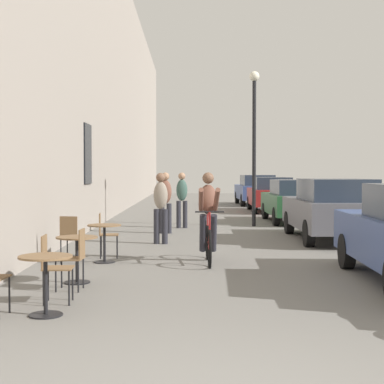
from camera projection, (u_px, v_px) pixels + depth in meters
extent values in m
cube|color=gray|center=(86.00, 55.00, 17.99)|extent=(0.50, 68.00, 10.58)
cube|color=black|center=(88.00, 154.00, 16.72)|extent=(0.04, 1.10, 1.70)
cylinder|color=black|center=(46.00, 315.00, 7.03)|extent=(0.40, 0.40, 0.02)
cylinder|color=black|center=(46.00, 286.00, 7.02)|extent=(0.05, 0.05, 0.67)
cylinder|color=brown|center=(45.00, 257.00, 7.01)|extent=(0.64, 0.64, 0.02)
cylinder|color=black|center=(9.00, 294.00, 7.17)|extent=(0.02, 0.02, 0.45)
cylinder|color=black|center=(73.00, 283.00, 7.88)|extent=(0.02, 0.02, 0.45)
cylinder|color=black|center=(69.00, 288.00, 7.56)|extent=(0.02, 0.02, 0.45)
cylinder|color=black|center=(48.00, 284.00, 7.86)|extent=(0.02, 0.02, 0.45)
cylinder|color=black|center=(44.00, 289.00, 7.54)|extent=(0.02, 0.02, 0.45)
cube|color=brown|center=(58.00, 268.00, 7.70)|extent=(0.40, 0.40, 0.02)
cube|color=brown|center=(44.00, 251.00, 7.68)|extent=(0.04, 0.34, 0.42)
cylinder|color=black|center=(77.00, 282.00, 9.11)|extent=(0.40, 0.40, 0.02)
cylinder|color=black|center=(77.00, 260.00, 9.10)|extent=(0.05, 0.05, 0.67)
cylinder|color=brown|center=(77.00, 237.00, 9.09)|extent=(0.64, 0.64, 0.02)
cylinder|color=black|center=(56.00, 277.00, 8.40)|extent=(0.02, 0.02, 0.45)
cylinder|color=black|center=(62.00, 273.00, 8.72)|extent=(0.02, 0.02, 0.45)
cylinder|color=black|center=(78.00, 277.00, 8.38)|extent=(0.02, 0.02, 0.45)
cylinder|color=black|center=(83.00, 273.00, 8.71)|extent=(0.02, 0.02, 0.45)
cube|color=brown|center=(70.00, 259.00, 8.54)|extent=(0.40, 0.40, 0.02)
cube|color=brown|center=(82.00, 244.00, 8.53)|extent=(0.03, 0.34, 0.42)
cylinder|color=black|center=(105.00, 262.00, 11.19)|extent=(0.40, 0.40, 0.02)
cylinder|color=black|center=(104.00, 244.00, 11.18)|extent=(0.05, 0.05, 0.67)
cylinder|color=brown|center=(104.00, 225.00, 11.17)|extent=(0.64, 0.64, 0.02)
cylinder|color=black|center=(117.00, 245.00, 12.00)|extent=(0.02, 0.02, 0.45)
cylinder|color=black|center=(117.00, 247.00, 11.68)|extent=(0.02, 0.02, 0.45)
cylinder|color=black|center=(101.00, 245.00, 11.96)|extent=(0.02, 0.02, 0.45)
cylinder|color=black|center=(101.00, 248.00, 11.64)|extent=(0.02, 0.02, 0.45)
cube|color=brown|center=(109.00, 235.00, 11.81)|extent=(0.42, 0.42, 0.02)
cube|color=brown|center=(100.00, 224.00, 11.79)|extent=(0.06, 0.34, 0.42)
cylinder|color=black|center=(67.00, 249.00, 11.37)|extent=(0.02, 0.02, 0.45)
cylinder|color=black|center=(83.00, 250.00, 11.31)|extent=(0.02, 0.02, 0.45)
cylinder|color=black|center=(61.00, 252.00, 11.05)|extent=(0.02, 0.02, 0.45)
cylinder|color=black|center=(77.00, 252.00, 11.00)|extent=(0.02, 0.02, 0.45)
cube|color=brown|center=(72.00, 238.00, 11.17)|extent=(0.44, 0.44, 0.02)
cube|color=brown|center=(69.00, 228.00, 10.99)|extent=(0.34, 0.08, 0.42)
torus|color=black|center=(210.00, 249.00, 10.57)|extent=(0.05, 0.71, 0.71)
torus|color=black|center=(207.00, 242.00, 11.62)|extent=(0.05, 0.71, 0.71)
cylinder|color=maroon|center=(208.00, 228.00, 11.52)|extent=(0.04, 0.21, 0.58)
cylinder|color=maroon|center=(209.00, 213.00, 11.01)|extent=(0.04, 0.82, 0.14)
cylinder|color=maroon|center=(210.00, 231.00, 10.58)|extent=(0.04, 0.09, 0.67)
cylinder|color=maroon|center=(208.00, 243.00, 11.12)|extent=(0.04, 1.00, 0.12)
cylinder|color=black|center=(210.00, 212.00, 10.60)|extent=(0.52, 0.03, 0.03)
ellipsoid|color=black|center=(208.00, 213.00, 11.42)|extent=(0.12, 0.24, 0.06)
ellipsoid|color=brown|center=(208.00, 199.00, 11.33)|extent=(0.34, 0.35, 0.59)
sphere|color=brown|center=(208.00, 178.00, 11.28)|extent=(0.22, 0.22, 0.22)
cylinder|color=#26262D|center=(213.00, 233.00, 11.28)|extent=(0.13, 0.40, 0.75)
cylinder|color=#26262D|center=(203.00, 233.00, 11.27)|extent=(0.13, 0.40, 0.75)
cylinder|color=brown|center=(216.00, 200.00, 10.94)|extent=(0.11, 0.75, 0.48)
cylinder|color=brown|center=(201.00, 200.00, 10.94)|extent=(0.10, 0.75, 0.48)
cylinder|color=#26262D|center=(165.00, 227.00, 14.08)|extent=(0.14, 0.14, 0.83)
cylinder|color=#26262D|center=(157.00, 226.00, 14.10)|extent=(0.14, 0.14, 0.83)
ellipsoid|color=gray|center=(161.00, 195.00, 14.07)|extent=(0.37, 0.28, 0.66)
sphere|color=brown|center=(161.00, 177.00, 14.05)|extent=(0.22, 0.22, 0.22)
cylinder|color=#26262D|center=(169.00, 218.00, 16.51)|extent=(0.14, 0.14, 0.84)
cylinder|color=#26262D|center=(162.00, 218.00, 16.51)|extent=(0.14, 0.14, 0.84)
ellipsoid|color=brown|center=(165.00, 192.00, 16.49)|extent=(0.35, 0.25, 0.66)
sphere|color=#A57A5B|center=(165.00, 176.00, 16.47)|extent=(0.22, 0.22, 0.22)
cylinder|color=#26262D|center=(179.00, 214.00, 18.10)|extent=(0.14, 0.14, 0.83)
cylinder|color=#26262D|center=(185.00, 214.00, 18.11)|extent=(0.14, 0.14, 0.83)
ellipsoid|color=#38564C|center=(182.00, 190.00, 18.08)|extent=(0.35, 0.26, 0.66)
sphere|color=#A57A5B|center=(182.00, 176.00, 18.06)|extent=(0.22, 0.22, 0.22)
cylinder|color=black|center=(254.00, 154.00, 18.67)|extent=(0.12, 0.12, 4.60)
sphere|color=silver|center=(254.00, 76.00, 18.59)|extent=(0.32, 0.32, 0.32)
cylinder|color=black|center=(347.00, 251.00, 10.47)|extent=(0.22, 0.63, 0.62)
cube|color=#595960|center=(330.00, 213.00, 14.95)|extent=(1.86, 4.38, 0.71)
cube|color=#283342|center=(336.00, 190.00, 14.40)|extent=(1.54, 2.37, 0.53)
cylinder|color=black|center=(289.00, 222.00, 16.40)|extent=(0.21, 0.63, 0.63)
cylinder|color=black|center=(348.00, 223.00, 16.39)|extent=(0.21, 0.63, 0.63)
cylinder|color=black|center=(309.00, 233.00, 13.53)|extent=(0.21, 0.63, 0.63)
cylinder|color=black|center=(380.00, 233.00, 13.51)|extent=(0.21, 0.63, 0.63)
cube|color=#23512D|center=(293.00, 204.00, 20.21)|extent=(1.70, 4.11, 0.67)
cube|color=#283342|center=(296.00, 187.00, 19.70)|extent=(1.43, 2.22, 0.50)
cylinder|color=black|center=(265.00, 211.00, 21.58)|extent=(0.19, 0.59, 0.59)
cylinder|color=black|center=(307.00, 211.00, 21.58)|extent=(0.19, 0.59, 0.59)
cylinder|color=black|center=(276.00, 216.00, 18.87)|extent=(0.19, 0.59, 0.59)
cylinder|color=black|center=(324.00, 216.00, 18.87)|extent=(0.19, 0.59, 0.59)
cube|color=maroon|center=(270.00, 197.00, 25.64)|extent=(1.86, 4.26, 0.69)
cube|color=#283342|center=(272.00, 183.00, 25.11)|extent=(1.53, 2.32, 0.51)
cylinder|color=black|center=(250.00, 203.00, 27.06)|extent=(0.21, 0.61, 0.61)
cylinder|color=black|center=(284.00, 203.00, 27.03)|extent=(0.21, 0.61, 0.61)
cylinder|color=black|center=(255.00, 206.00, 24.28)|extent=(0.21, 0.61, 0.61)
cylinder|color=black|center=(293.00, 206.00, 24.24)|extent=(0.21, 0.61, 0.61)
cube|color=#384C84|center=(256.00, 192.00, 30.88)|extent=(1.89, 4.44, 0.72)
cube|color=#283342|center=(257.00, 180.00, 30.33)|extent=(1.57, 2.41, 0.53)
cylinder|color=black|center=(237.00, 198.00, 32.33)|extent=(0.21, 0.64, 0.64)
cylinder|color=black|center=(267.00, 198.00, 32.36)|extent=(0.21, 0.64, 0.64)
cylinder|color=black|center=(243.00, 200.00, 29.42)|extent=(0.21, 0.64, 0.64)
cylinder|color=black|center=(276.00, 200.00, 29.45)|extent=(0.21, 0.64, 0.64)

